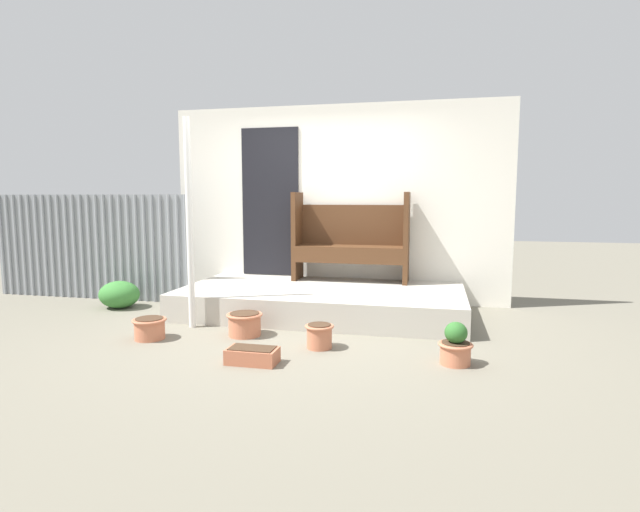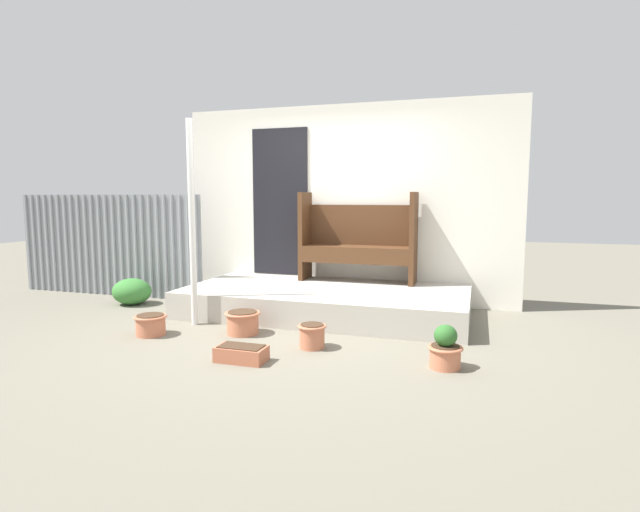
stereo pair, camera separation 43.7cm
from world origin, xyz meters
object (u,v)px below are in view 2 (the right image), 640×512
flower_pot_far_right (445,349)px  flower_pot_middle (243,322)px  support_post (192,224)px  bench (358,237)px  planter_box_rect (241,354)px  shrub_by_fence (132,291)px  flower_pot_right (312,335)px  flower_pot_left (151,324)px

flower_pot_far_right → flower_pot_middle: bearing=168.2°
support_post → bench: (1.47, 1.53, -0.23)m
support_post → bench: bearing=46.2°
planter_box_rect → flower_pot_far_right: bearing=12.1°
bench → support_post: bearing=-133.8°
support_post → flower_pot_far_right: bearing=-12.7°
shrub_by_fence → planter_box_rect: bearing=-34.3°
support_post → flower_pot_right: size_ratio=8.19×
support_post → shrub_by_fence: bearing=153.8°
flower_pot_middle → shrub_by_fence: shrub_by_fence is taller
support_post → flower_pot_far_right: (2.71, -0.61, -0.95)m
flower_pot_far_right → shrub_by_fence: flower_pot_far_right is taller
flower_pot_middle → flower_pot_right: bearing=-16.2°
flower_pot_left → flower_pot_middle: bearing=20.6°
bench → flower_pot_left: size_ratio=4.47×
support_post → planter_box_rect: (1.05, -0.97, -1.04)m
flower_pot_left → shrub_by_fence: shrub_by_fence is taller
flower_pot_right → bench: bearing=91.0°
flower_pot_middle → flower_pot_far_right: (2.04, -0.43, 0.03)m
shrub_by_fence → support_post: bearing=-26.2°
support_post → shrub_by_fence: 1.76m
flower_pot_right → flower_pot_middle: bearing=163.8°
flower_pot_left → flower_pot_right: bearing=2.9°
flower_pot_left → flower_pot_far_right: bearing=-2.0°
flower_pot_far_right → flower_pot_left: bearing=178.0°
flower_pot_left → flower_pot_right: (1.70, 0.09, 0.01)m
bench → planter_box_rect: bench is taller
flower_pot_right → shrub_by_fence: 3.04m
flower_pot_left → flower_pot_far_right: 2.91m
flower_pot_far_right → planter_box_rect: bearing=-167.9°
bench → flower_pot_left: bearing=-129.2°
flower_pot_far_right → flower_pot_right: bearing=171.2°
flower_pot_far_right → planter_box_rect: 1.70m
bench → shrub_by_fence: (-2.81, -0.87, -0.71)m
bench → flower_pot_middle: bench is taller
support_post → flower_pot_right: (1.50, -0.43, -0.98)m
bench → flower_pot_left: 2.74m
flower_pot_far_right → support_post: bearing=167.3°
flower_pot_right → shrub_by_fence: shrub_by_fence is taller
flower_pot_right → shrub_by_fence: size_ratio=0.53×
flower_pot_far_right → shrub_by_fence: size_ratio=0.71×
shrub_by_fence → flower_pot_far_right: bearing=-17.4°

